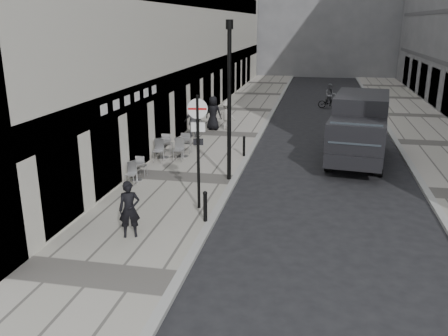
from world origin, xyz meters
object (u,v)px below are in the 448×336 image
at_px(sign_post, 198,137).
at_px(walking_man, 129,209).
at_px(panel_van, 359,125).
at_px(cyclist, 330,99).
at_px(lamppost, 229,94).

bearing_deg(sign_post, walking_man, -126.61).
height_order(panel_van, cyclist, panel_van).
bearing_deg(lamppost, walking_man, -107.59).
relative_size(walking_man, panel_van, 0.26).
relative_size(walking_man, sign_post, 0.44).
relative_size(panel_van, cyclist, 3.61).
height_order(sign_post, lamppost, lamppost).
distance_m(walking_man, cyclist, 23.74).
bearing_deg(lamppost, cyclist, 77.11).
xyz_separation_m(sign_post, cyclist, (4.40, 20.59, -1.78)).
xyz_separation_m(lamppost, cyclist, (4.00, 17.49, -2.70)).
bearing_deg(panel_van, sign_post, -119.66).
relative_size(sign_post, panel_van, 0.58).
bearing_deg(sign_post, panel_van, 45.47).
xyz_separation_m(panel_van, cyclist, (-1.02, 13.39, -0.92)).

